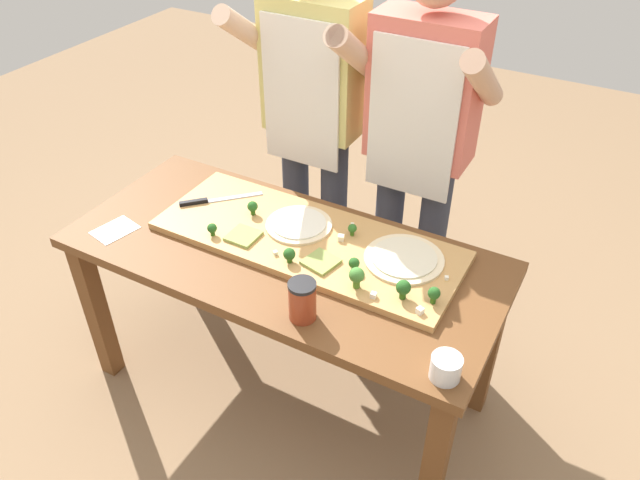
% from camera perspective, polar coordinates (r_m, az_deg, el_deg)
% --- Properties ---
extents(ground_plane, '(8.00, 8.00, 0.00)m').
position_cam_1_polar(ground_plane, '(2.72, -2.87, -13.31)').
color(ground_plane, '#896B4C').
extents(prep_table, '(1.58, 0.71, 0.74)m').
position_cam_1_polar(prep_table, '(2.27, -3.36, -3.06)').
color(prep_table, brown).
rests_on(prep_table, ground).
extents(cutting_board, '(1.13, 0.43, 0.03)m').
position_cam_1_polar(cutting_board, '(2.23, -1.20, 0.02)').
color(cutting_board, tan).
rests_on(cutting_board, prep_table).
extents(chefs_knife, '(0.25, 0.25, 0.02)m').
position_cam_1_polar(chefs_knife, '(2.44, -10.24, 3.65)').
color(chefs_knife, '#B7BABF').
rests_on(chefs_knife, cutting_board).
extents(pizza_whole_white_garlic, '(0.25, 0.25, 0.02)m').
position_cam_1_polar(pizza_whole_white_garlic, '(2.27, -1.98, 1.47)').
color(pizza_whole_white_garlic, beige).
rests_on(pizza_whole_white_garlic, cutting_board).
extents(pizza_whole_cheese_artichoke, '(0.28, 0.28, 0.02)m').
position_cam_1_polar(pizza_whole_cheese_artichoke, '(2.13, 7.81, -1.70)').
color(pizza_whole_cheese_artichoke, beige).
rests_on(pizza_whole_cheese_artichoke, cutting_board).
extents(pizza_slice_center, '(0.13, 0.13, 0.01)m').
position_cam_1_polar(pizza_slice_center, '(2.10, 0.08, -2.05)').
color(pizza_slice_center, '#899E4C').
rests_on(pizza_slice_center, cutting_board).
extents(pizza_slice_far_right, '(0.11, 0.11, 0.01)m').
position_cam_1_polar(pizza_slice_far_right, '(2.23, -7.14, 0.37)').
color(pizza_slice_far_right, '#899E4C').
rests_on(pizza_slice_far_right, cutting_board).
extents(broccoli_floret_front_left, '(0.03, 0.03, 0.05)m').
position_cam_1_polar(broccoli_floret_front_left, '(2.21, 3.02, 1.05)').
color(broccoli_floret_front_left, '#366618').
rests_on(broccoli_floret_front_left, cutting_board).
extents(broccoli_floret_front_right, '(0.04, 0.04, 0.05)m').
position_cam_1_polar(broccoli_floret_front_right, '(2.25, -9.99, 1.05)').
color(broccoli_floret_front_right, '#2C5915').
rests_on(broccoli_floret_front_right, cutting_board).
extents(broccoli_floret_back_mid, '(0.05, 0.05, 0.08)m').
position_cam_1_polar(broccoli_floret_back_mid, '(1.98, 3.43, -3.35)').
color(broccoli_floret_back_mid, '#487A23').
rests_on(broccoli_floret_back_mid, cutting_board).
extents(broccoli_floret_center_left, '(0.04, 0.04, 0.06)m').
position_cam_1_polar(broccoli_floret_center_left, '(2.09, -2.87, -1.36)').
color(broccoli_floret_center_left, '#2C5915').
rests_on(broccoli_floret_center_left, cutting_board).
extents(broccoli_floret_center_right, '(0.04, 0.04, 0.06)m').
position_cam_1_polar(broccoli_floret_center_right, '(2.33, -6.28, 3.08)').
color(broccoli_floret_center_right, '#2C5915').
rests_on(broccoli_floret_center_right, cutting_board).
extents(broccoli_floret_front_mid, '(0.05, 0.05, 0.07)m').
position_cam_1_polar(broccoli_floret_front_mid, '(1.96, 7.76, -4.45)').
color(broccoli_floret_front_mid, '#2C5915').
rests_on(broccoli_floret_front_mid, cutting_board).
extents(broccoli_floret_back_left, '(0.04, 0.04, 0.05)m').
position_cam_1_polar(broccoli_floret_back_left, '(2.06, 3.18, -2.19)').
color(broccoli_floret_back_left, '#2C5915').
rests_on(broccoli_floret_back_left, cutting_board).
extents(broccoli_floret_back_right, '(0.04, 0.04, 0.06)m').
position_cam_1_polar(broccoli_floret_back_right, '(1.96, 10.55, -4.94)').
color(broccoli_floret_back_right, '#2C5915').
rests_on(broccoli_floret_back_right, cutting_board).
extents(cheese_crumble_a, '(0.03, 0.03, 0.02)m').
position_cam_1_polar(cheese_crumble_a, '(1.94, 9.27, -6.49)').
color(cheese_crumble_a, white).
rests_on(cheese_crumble_a, cutting_board).
extents(cheese_crumble_b, '(0.02, 0.02, 0.01)m').
position_cam_1_polar(cheese_crumble_b, '(2.07, 11.68, -3.48)').
color(cheese_crumble_b, white).
rests_on(cheese_crumble_b, cutting_board).
extents(cheese_crumble_c, '(0.02, 0.02, 0.01)m').
position_cam_1_polar(cheese_crumble_c, '(2.27, 3.03, 1.42)').
color(cheese_crumble_c, silver).
rests_on(cheese_crumble_c, cutting_board).
extents(cheese_crumble_d, '(0.03, 0.03, 0.02)m').
position_cam_1_polar(cheese_crumble_d, '(2.20, 1.96, 0.20)').
color(cheese_crumble_d, silver).
rests_on(cheese_crumble_d, cutting_board).
extents(cheese_crumble_e, '(0.02, 0.02, 0.02)m').
position_cam_1_polar(cheese_crumble_e, '(1.97, 4.99, -5.13)').
color(cheese_crumble_e, white).
rests_on(cheese_crumble_e, cutting_board).
extents(cheese_crumble_f, '(0.02, 0.02, 0.01)m').
position_cam_1_polar(cheese_crumble_f, '(2.14, -4.18, -1.21)').
color(cheese_crumble_f, silver).
rests_on(cheese_crumble_f, cutting_board).
extents(flour_cup, '(0.09, 0.09, 0.08)m').
position_cam_1_polar(flour_cup, '(1.79, 11.59, -11.64)').
color(flour_cup, white).
rests_on(flour_cup, prep_table).
extents(sauce_jar, '(0.09, 0.09, 0.14)m').
position_cam_1_polar(sauce_jar, '(1.90, -1.65, -5.64)').
color(sauce_jar, '#99381E').
rests_on(sauce_jar, prep_table).
extents(recipe_note, '(0.15, 0.18, 0.00)m').
position_cam_1_polar(recipe_note, '(2.42, -18.53, 0.89)').
color(recipe_note, white).
rests_on(recipe_note, prep_table).
extents(cook_left, '(0.54, 0.39, 1.67)m').
position_cam_1_polar(cook_left, '(2.60, -0.66, 12.14)').
color(cook_left, '#333847').
rests_on(cook_left, ground).
extents(cook_right, '(0.54, 0.39, 1.67)m').
position_cam_1_polar(cook_right, '(2.43, 9.22, 9.71)').
color(cook_right, '#333847').
rests_on(cook_right, ground).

